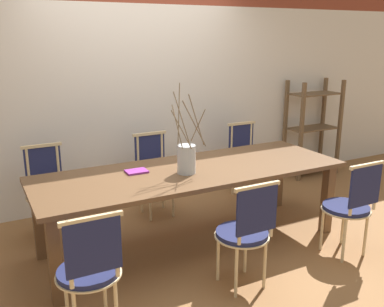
# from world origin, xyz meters

# --- Properties ---
(ground_plane) EXTENTS (16.00, 16.00, 0.00)m
(ground_plane) POSITION_xyz_m (0.00, 0.00, 0.00)
(ground_plane) COLOR olive
(wall_rear) EXTENTS (12.00, 0.06, 3.20)m
(wall_rear) POSITION_xyz_m (0.00, 1.38, 1.60)
(wall_rear) COLOR silver
(wall_rear) RESTS_ON ground_plane
(dining_table) EXTENTS (2.86, 0.99, 0.75)m
(dining_table) POSITION_xyz_m (0.00, 0.00, 0.66)
(dining_table) COLOR brown
(dining_table) RESTS_ON ground_plane
(chair_near_leftend) EXTENTS (0.43, 0.43, 0.90)m
(chair_near_leftend) POSITION_xyz_m (-1.18, -0.84, 0.50)
(chair_near_leftend) COLOR #1E234C
(chair_near_leftend) RESTS_ON ground_plane
(chair_near_left) EXTENTS (0.43, 0.43, 0.90)m
(chair_near_left) POSITION_xyz_m (0.03, -0.84, 0.50)
(chair_near_left) COLOR #1E234C
(chair_near_left) RESTS_ON ground_plane
(chair_near_center) EXTENTS (0.43, 0.43, 0.90)m
(chair_near_center) POSITION_xyz_m (1.14, -0.84, 0.50)
(chair_near_center) COLOR #1E234C
(chair_near_center) RESTS_ON ground_plane
(chair_far_leftend) EXTENTS (0.43, 0.43, 0.90)m
(chair_far_leftend) POSITION_xyz_m (-1.16, 0.84, 0.50)
(chair_far_leftend) COLOR #1E234C
(chair_far_leftend) RESTS_ON ground_plane
(chair_far_left) EXTENTS (0.43, 0.43, 0.90)m
(chair_far_left) POSITION_xyz_m (-0.02, 0.84, 0.50)
(chair_far_left) COLOR #1E234C
(chair_far_left) RESTS_ON ground_plane
(chair_far_center) EXTENTS (0.43, 0.43, 0.90)m
(chair_far_center) POSITION_xyz_m (1.19, 0.84, 0.50)
(chair_far_center) COLOR #1E234C
(chair_far_center) RESTS_ON ground_plane
(vase_centerpiece) EXTENTS (0.29, 0.28, 0.79)m
(vase_centerpiece) POSITION_xyz_m (-0.09, -0.07, 0.88)
(vase_centerpiece) COLOR #B2BCC1
(vase_centerpiece) RESTS_ON dining_table
(book_stack) EXTENTS (0.19, 0.15, 0.02)m
(book_stack) POSITION_xyz_m (-0.48, 0.15, 0.76)
(book_stack) COLOR #842D8C
(book_stack) RESTS_ON dining_table
(shelving_rack) EXTENTS (0.74, 0.38, 1.34)m
(shelving_rack) POSITION_xyz_m (2.49, 1.12, 0.67)
(shelving_rack) COLOR brown
(shelving_rack) RESTS_ON ground_plane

